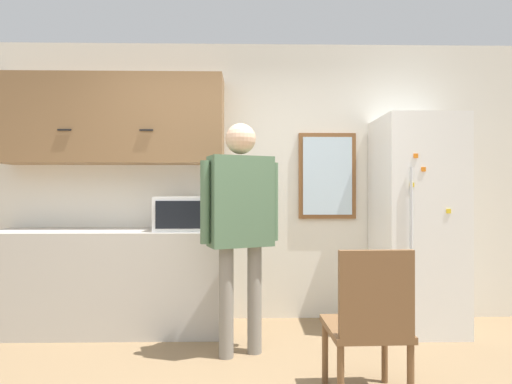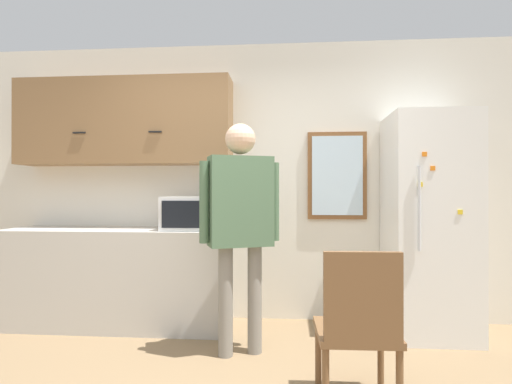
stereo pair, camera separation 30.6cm
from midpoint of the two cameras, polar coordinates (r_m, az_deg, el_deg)
The scene contains 8 objects.
back_wall at distance 3.96m, azimuth -4.94°, elevation 1.57°, with size 6.00×0.06×2.70m.
counter at distance 3.96m, azimuth -22.69°, elevation -11.53°, with size 2.07×0.61×0.90m.
upper_cabinets at distance 4.07m, azimuth -21.93°, elevation 9.56°, with size 2.07×0.35×0.82m.
microwave at distance 3.64m, azimuth -12.15°, elevation -3.03°, with size 0.55×0.40×0.30m.
person at distance 3.04m, azimuth -5.11°, elevation -2.88°, with size 0.59×0.38×1.76m.
refrigerator at distance 3.84m, azimuth 19.85°, elevation -4.23°, with size 0.69×0.68×1.91m.
chair at distance 2.46m, azimuth 12.34°, elevation -17.42°, with size 0.46×0.46×0.92m.
window at distance 3.96m, azimuth 7.96°, elevation 2.30°, with size 0.56×0.05×0.84m.
Camera 1 is at (0.11, -2.02, 1.23)m, focal length 28.00 mm.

